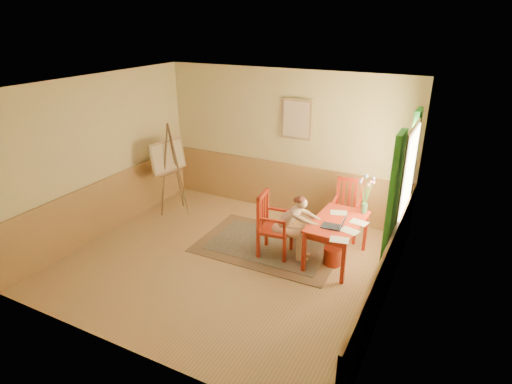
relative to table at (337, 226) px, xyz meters
The scene contains 14 objects.
room 1.91m from the table, 152.83° to the right, with size 5.04×4.54×2.84m.
wainscot 1.56m from the table, behind, with size 5.00×4.50×1.00m.
window 1.16m from the table, 19.27° to the left, with size 0.12×2.01×2.20m.
wall_portrait 2.30m from the table, 132.93° to the left, with size 0.60×0.05×0.76m.
rug 1.30m from the table, behind, with size 2.42×1.63×0.02m.
table is the anchor object (origin of this frame).
chair_left 1.04m from the table, 165.17° to the right, with size 0.55×0.53×1.08m.
chair_back 0.93m from the table, 96.05° to the left, with size 0.51×0.52×1.05m.
figure 0.72m from the table, 161.60° to the right, with size 0.84×0.40×1.11m.
laptop 0.28m from the table, 82.01° to the right, with size 0.36×0.23×0.22m.
papers 0.23m from the table, 33.77° to the right, with size 0.69×1.13×0.00m.
vase 0.68m from the table, 58.92° to the left, with size 0.23×0.31×0.63m.
wastebasket 0.50m from the table, 92.08° to the right, with size 0.28×0.28×0.30m, color #A23019.
easel 3.55m from the table, behind, with size 0.67×0.82×1.82m.
Camera 1 is at (3.11, -5.06, 3.68)m, focal length 29.72 mm.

